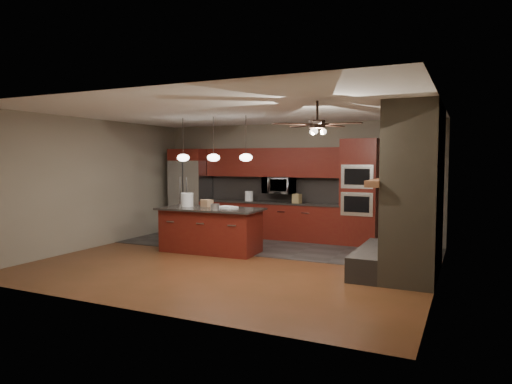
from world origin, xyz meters
The scene contains 22 objects.
ground centered at (0.00, 0.00, 0.00)m, with size 7.00×7.00×0.00m, color #5A301B.
ceiling centered at (0.00, 0.00, 2.80)m, with size 7.00×6.00×0.02m, color white.
back_wall centered at (0.00, 3.00, 1.40)m, with size 7.00×0.02×2.80m, color gray.
right_wall centered at (3.50, 0.00, 1.40)m, with size 0.02×6.00×2.80m, color gray.
left_wall centered at (-3.50, 0.00, 1.40)m, with size 0.02×6.00×2.80m, color gray.
slate_tile_patch centered at (0.00, 1.80, 0.01)m, with size 7.00×2.40×0.01m, color #322F2D.
fireplace_column centered at (3.04, 0.40, 1.30)m, with size 1.30×2.10×2.80m.
back_cabinetry centered at (-0.48, 2.74, 0.89)m, with size 3.59×0.64×2.20m.
oven_tower centered at (1.70, 2.69, 1.19)m, with size 0.80×0.63×2.38m.
microwave centered at (-0.27, 2.75, 1.30)m, with size 0.73×0.41×0.50m, color silver.
refrigerator centered at (-2.73, 2.62, 1.10)m, with size 0.95×0.75×2.20m.
kitchen_island centered at (-0.93, 0.61, 0.47)m, with size 2.19×1.06×0.92m.
white_bucket centered at (-1.53, 0.66, 1.06)m, with size 0.27×0.27×0.29m, color silver.
paint_can centered at (-0.67, 0.35, 0.98)m, with size 0.18×0.18×0.12m, color silver.
paint_tray centered at (-0.59, 0.73, 0.94)m, with size 0.38×0.26×0.04m, color white.
cardboard_box centered at (-1.13, 0.81, 0.99)m, with size 0.23×0.17×0.15m, color #976F4E.
counter_bucket centered at (-1.06, 2.70, 1.02)m, with size 0.21×0.21×0.24m, color white.
counter_box centered at (0.23, 2.65, 1.01)m, with size 0.19×0.15×0.21m, color olive.
pendant_left centered at (-1.65, 0.70, 1.96)m, with size 0.26×0.26×0.92m.
pendant_center centered at (-0.90, 0.70, 1.96)m, with size 0.26×0.26×0.92m.
pendant_right centered at (-0.15, 0.70, 1.96)m, with size 0.26×0.26×0.92m.
ceiling_fan centered at (1.80, -0.80, 2.46)m, with size 1.27×1.33×0.41m.
Camera 1 is at (3.92, -7.48, 1.91)m, focal length 32.00 mm.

